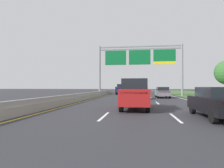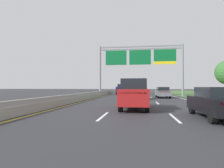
{
  "view_description": "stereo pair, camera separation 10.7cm",
  "coord_description": "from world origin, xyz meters",
  "views": [
    {
      "loc": [
        -0.05,
        0.54,
        1.57
      ],
      "look_at": [
        -2.83,
        20.85,
        1.9
      ],
      "focal_mm": 30.19,
      "sensor_mm": 36.0,
      "label": 1
    },
    {
      "loc": [
        0.05,
        0.55,
        1.57
      ],
      "look_at": [
        -2.83,
        20.85,
        1.9
      ],
      "focal_mm": 30.19,
      "sensor_mm": 36.0,
      "label": 2
    }
  ],
  "objects": [
    {
      "name": "median_barrier_concrete",
      "position": [
        -6.6,
        35.0,
        0.35
      ],
      "size": [
        0.6,
        110.0,
        0.85
      ],
      "color": "#99968E",
      "rests_on": "ground"
    },
    {
      "name": "car_black_right_lane_sedan",
      "position": [
        3.94,
        10.59,
        0.82
      ],
      "size": [
        1.87,
        4.42,
        1.57
      ],
      "rotation": [
        0.0,
        0.0,
        1.58
      ],
      "color": "black",
      "rests_on": "ground"
    },
    {
      "name": "grass_verge_right",
      "position": [
        13.95,
        35.0,
        0.01
      ],
      "size": [
        14.0,
        110.0,
        0.02
      ],
      "primitive_type": "cube",
      "color": "#3D602D",
      "rests_on": "ground"
    },
    {
      "name": "ground_plane",
      "position": [
        0.0,
        35.0,
        0.0
      ],
      "size": [
        220.0,
        220.0,
        0.0
      ],
      "primitive_type": "plane",
      "color": "#2B2B30"
    },
    {
      "name": "car_grey_right_lane_sedan",
      "position": [
        3.5,
        28.67,
        0.82
      ],
      "size": [
        1.82,
        4.4,
        1.57
      ],
      "rotation": [
        0.0,
        0.0,
        1.57
      ],
      "color": "slate",
      "rests_on": "ground"
    },
    {
      "name": "car_red_centre_lane_suv",
      "position": [
        -0.24,
        13.91,
        1.1
      ],
      "size": [
        1.96,
        4.73,
        2.11
      ],
      "rotation": [
        0.0,
        0.0,
        1.56
      ],
      "color": "maroon",
      "rests_on": "ground"
    },
    {
      "name": "lane_striping",
      "position": [
        0.0,
        34.54,
        0.0
      ],
      "size": [
        11.96,
        106.0,
        0.01
      ],
      "color": "white",
      "rests_on": "ground"
    },
    {
      "name": "pickup_truck_navy",
      "position": [
        -3.63,
        41.06,
        1.07
      ],
      "size": [
        2.08,
        5.43,
        2.2
      ],
      "rotation": [
        0.0,
        0.0,
        1.59
      ],
      "color": "#161E47",
      "rests_on": "ground"
    },
    {
      "name": "car_silver_centre_lane_sedan",
      "position": [
        -0.22,
        25.35,
        0.82
      ],
      "size": [
        1.93,
        4.44,
        1.57
      ],
      "rotation": [
        0.0,
        0.0,
        1.6
      ],
      "color": "#B2B5BA",
      "rests_on": "ground"
    },
    {
      "name": "overhead_sign_gantry",
      "position": [
        0.3,
        34.64,
        6.48
      ],
      "size": [
        15.06,
        0.42,
        9.1
      ],
      "color": "gray",
      "rests_on": "ground"
    }
  ]
}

